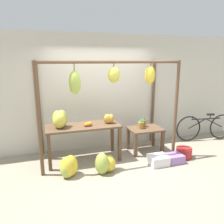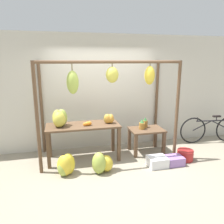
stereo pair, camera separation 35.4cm
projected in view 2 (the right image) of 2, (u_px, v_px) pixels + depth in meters
name	position (u px, v px, depth m)	size (l,w,h in m)	color
ground_plane	(115.00, 171.00, 4.42)	(20.00, 20.00, 0.00)	gray
shop_wall_back	(102.00, 92.00, 5.43)	(8.00, 0.08, 2.80)	beige
stall_awning	(108.00, 90.00, 4.50)	(2.97, 1.20, 2.18)	brown
display_table_main	(83.00, 130.00, 4.80)	(1.59, 0.65, 0.81)	brown
display_table_side	(146.00, 134.00, 5.22)	(0.79, 0.58, 0.59)	brown
banana_pile_on_table	(59.00, 118.00, 4.62)	(0.37, 0.42, 0.36)	#9EB247
orange_pile	(88.00, 124.00, 4.69)	(0.19, 0.12, 0.09)	orange
pineapple_cluster	(143.00, 124.00, 5.21)	(0.25, 0.24, 0.26)	olive
banana_pile_ground_left	(66.00, 165.00, 4.23)	(0.42, 0.43, 0.43)	yellow
banana_pile_ground_right	(101.00, 163.00, 4.33)	(0.53, 0.47, 0.44)	gold
fruit_crate_white	(157.00, 162.00, 4.59)	(0.39, 0.34, 0.20)	silver
blue_bucket	(185.00, 155.00, 4.88)	(0.35, 0.35, 0.23)	#AD2323
parked_bicycle	(211.00, 129.00, 5.86)	(1.72, 0.24, 0.75)	black
papaya_pile	(109.00, 119.00, 4.86)	(0.25, 0.21, 0.22)	gold
fruit_crate_purple	(174.00, 160.00, 4.67)	(0.35, 0.30, 0.18)	#9970B7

